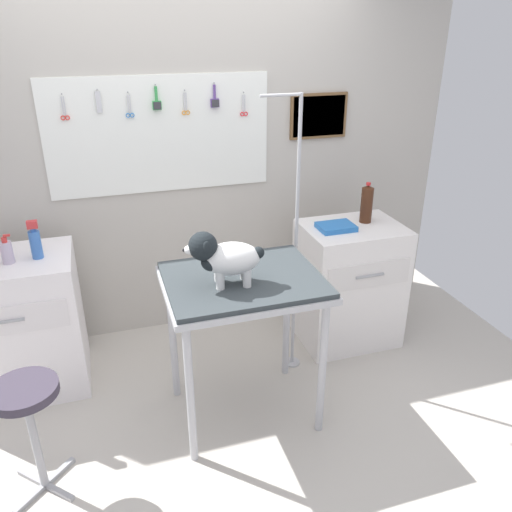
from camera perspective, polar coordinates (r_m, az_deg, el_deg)
name	(u,v)px	position (r m, az deg, el deg)	size (l,w,h in m)	color
ground	(236,429)	(3.19, -2.20, -18.65)	(4.40, 4.00, 0.04)	#BCB5AA
rear_wall_panel	(185,176)	(3.71, -7.83, 8.73)	(4.00, 0.11, 2.30)	#B9B3A9
grooming_table	(243,294)	(2.81, -1.42, -4.22)	(0.85, 0.68, 0.91)	#B7B7BC
grooming_arm	(294,252)	(3.23, 4.29, 0.46)	(0.30, 0.11, 1.81)	#B7B7BC
dog	(223,257)	(2.62, -3.65, -0.06)	(0.41, 0.22, 0.30)	white
counter_left	(14,325)	(3.55, -25.24, -6.98)	(0.80, 0.58, 0.89)	white
cabinet_right	(349,284)	(3.76, 10.24, -3.06)	(0.68, 0.54, 0.89)	white
stool	(27,408)	(2.74, -24.02, -15.15)	(0.32, 0.32, 0.63)	#9E9EA3
shampoo_bottle	(7,252)	(3.27, -25.90, 0.41)	(0.07, 0.07, 0.18)	#B9A9C1
spray_bottle_short	(35,242)	(3.26, -23.27, 1.42)	(0.06, 0.06, 0.23)	#396BBD
soda_bottle	(367,204)	(3.63, 12.17, 5.68)	(0.08, 0.08, 0.28)	#432213
supply_tray	(336,227)	(3.49, 8.87, 3.21)	(0.24, 0.18, 0.04)	blue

